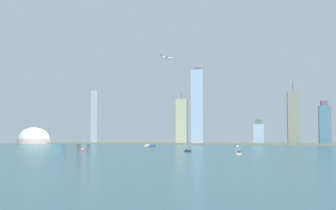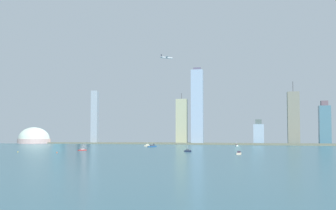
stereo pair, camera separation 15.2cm
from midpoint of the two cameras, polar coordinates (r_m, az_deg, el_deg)
name	(u,v)px [view 1 (the left image)]	position (r m, az deg, el deg)	size (l,w,h in m)	color
ground_plane	(129,156)	(542.84, -5.48, -7.06)	(6000.00, 6000.00, 0.00)	#376473
waterfront_pier	(184,143)	(957.39, 2.17, -5.34)	(921.14, 61.59, 2.74)	#686C58
observation_tower	(85,77)	(1071.04, -11.42, 3.75)	(44.35, 44.35, 357.96)	#A88F92
stadium_dome	(36,139)	(1069.50, -17.82, -4.49)	(87.31, 87.31, 60.45)	#C3A5A0
skyscraper_0	(325,124)	(1017.98, 20.86, -2.46)	(25.71, 21.57, 100.31)	#446E82
skyscraper_1	(238,132)	(1032.83, 9.60, -3.71)	(13.16, 15.39, 54.57)	#98B5AE
skyscraper_2	(254,126)	(1044.35, 11.81, -2.90)	(14.37, 12.77, 88.36)	#82A3B5
skyscraper_3	(74,124)	(1127.82, -12.90, -2.53)	(25.59, 23.62, 97.68)	gray
skyscraper_4	(182,121)	(979.23, 1.89, -2.26)	(26.26, 14.19, 120.24)	#A1A785
skyscraper_5	(59,128)	(1083.73, -14.87, -3.06)	(25.97, 25.70, 75.92)	#57899E
skyscraper_6	(259,133)	(994.09, 12.42, -3.80)	(24.31, 14.49, 57.59)	#8DA9C4
skyscraper_7	(293,118)	(1002.60, 16.96, -1.71)	(26.80, 20.76, 145.83)	slate
skyscraper_8	(197,106)	(965.17, 4.06, -0.18)	(27.93, 16.40, 179.00)	#8DA6C3
skyscraper_9	(95,117)	(1008.60, -10.09, -1.65)	(16.03, 13.39, 127.16)	#919FAD
skyscraper_10	(86,130)	(1109.26, -11.31, -3.42)	(17.05, 26.43, 63.73)	slate
boat_0	(237,145)	(864.79, 9.45, -5.53)	(6.99, 12.52, 9.33)	white
boat_1	(82,150)	(692.02, -11.79, -6.08)	(12.56, 13.20, 7.86)	#B52A28
boat_2	(147,146)	(838.67, -2.87, -5.62)	(13.04, 7.51, 9.78)	beige
boat_3	(239,153)	(585.02, 9.78, -6.58)	(6.27, 17.83, 4.79)	beige
boat_4	(154,145)	(886.67, -2.00, -5.51)	(7.74, 4.95, 3.45)	navy
boat_5	(188,151)	(639.74, 2.74, -6.34)	(11.62, 5.83, 10.36)	black
boat_6	(152,146)	(809.35, -2.21, -5.70)	(17.45, 13.82, 10.44)	navy
channel_buoy_0	(57,152)	(636.61, -15.11, -6.32)	(1.94, 1.94, 1.68)	#E54C19
channel_buoy_1	(18,152)	(671.81, -20.06, -6.06)	(1.09, 1.09, 1.89)	yellow
airplane	(167,58)	(925.56, -0.20, 6.58)	(26.37, 23.81, 8.52)	#ABB7C0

